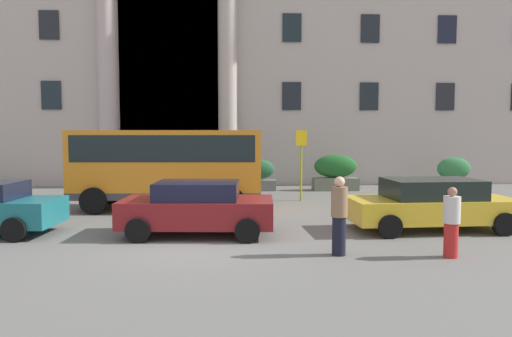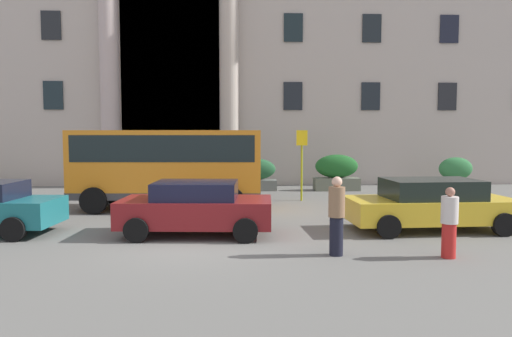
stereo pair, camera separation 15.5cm
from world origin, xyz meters
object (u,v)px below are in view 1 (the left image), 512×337
bus_stop_sign (301,157)px  hedge_planter_entrance_left (168,178)px  parked_hatchback_near (431,204)px  pedestrian_man_red_shirt (451,222)px  pedestrian_man_crossing (339,216)px  hedge_planter_east (335,173)px  parked_sedan_far (198,207)px  orange_minibus (169,162)px  hedge_planter_west (454,174)px  hedge_planter_far_east (254,175)px

bus_stop_sign → hedge_planter_entrance_left: (-5.71, 3.31, -1.11)m
parked_hatchback_near → pedestrian_man_red_shirt: bearing=-108.1°
parked_hatchback_near → pedestrian_man_crossing: size_ratio=2.66×
pedestrian_man_red_shirt → hedge_planter_east: bearing=82.7°
hedge_planter_entrance_left → parked_sedan_far: bearing=-78.0°
hedge_planter_east → parked_hatchback_near: size_ratio=0.45×
hedge_planter_entrance_left → orange_minibus: bearing=-82.0°
hedge_planter_east → hedge_planter_west: bearing=-2.3°
bus_stop_sign → parked_hatchback_near: bearing=-64.9°
hedge_planter_west → pedestrian_man_crossing: 14.23m
hedge_planter_west → parked_hatchback_near: hedge_planter_west is taller
bus_stop_sign → parked_sedan_far: size_ratio=0.69×
parked_sedan_far → pedestrian_man_red_shirt: 6.22m
hedge_planter_west → pedestrian_man_crossing: size_ratio=0.95×
orange_minibus → pedestrian_man_red_shirt: size_ratio=4.32×
orange_minibus → bus_stop_sign: bus_stop_sign is taller
hedge_planter_west → orange_minibus: bearing=-158.7°
pedestrian_man_red_shirt → pedestrian_man_crossing: pedestrian_man_crossing is taller
orange_minibus → hedge_planter_entrance_left: size_ratio=3.54×
bus_stop_sign → hedge_planter_far_east: bus_stop_sign is taller
orange_minibus → parked_sedan_far: orange_minibus is taller
hedge_planter_east → hedge_planter_entrance_left: hedge_planter_east is taller
orange_minibus → parked_sedan_far: 4.75m
hedge_planter_entrance_left → pedestrian_man_crossing: (5.31, -11.85, 0.27)m
hedge_planter_far_east → pedestrian_man_red_shirt: size_ratio=1.34×
bus_stop_sign → orange_minibus: bearing=-160.2°
parked_sedan_far → pedestrian_man_red_shirt: (5.65, -2.59, 0.03)m
orange_minibus → hedge_planter_entrance_left: (-0.72, 5.11, -1.05)m
hedge_planter_far_east → pedestrian_man_red_shirt: 12.90m
hedge_planter_far_east → parked_hatchback_near: bearing=-64.4°
bus_stop_sign → parked_sedan_far: bearing=-120.3°
hedge_planter_entrance_left → pedestrian_man_crossing: 12.99m
bus_stop_sign → hedge_planter_far_east: (-1.74, 3.50, -1.00)m
hedge_planter_entrance_left → parked_sedan_far: (2.04, -9.57, 0.12)m
orange_minibus → parked_hatchback_near: bearing=-25.5°
hedge_planter_east → hedge_planter_far_east: bearing=178.2°
hedge_planter_far_east → parked_sedan_far: 9.95m
hedge_planter_west → bus_stop_sign: bearing=-157.8°
bus_stop_sign → hedge_planter_east: bus_stop_sign is taller
hedge_planter_entrance_left → parked_sedan_far: size_ratio=0.46×
parked_sedan_far → pedestrian_man_crossing: pedestrian_man_crossing is taller
hedge_planter_west → parked_hatchback_near: bearing=-118.4°
pedestrian_man_red_shirt → pedestrian_man_crossing: 2.41m
bus_stop_sign → hedge_planter_entrance_left: bearing=149.9°
hedge_planter_east → parked_sedan_far: size_ratio=0.52×
parked_hatchback_near → hedge_planter_far_east: bearing=112.8°
hedge_planter_far_east → parked_hatchback_near: hedge_planter_far_east is taller
parked_sedan_far → pedestrian_man_crossing: 3.98m
parked_hatchback_near → pedestrian_man_crossing: 4.11m
parked_sedan_far → pedestrian_man_red_shirt: size_ratio=2.65×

